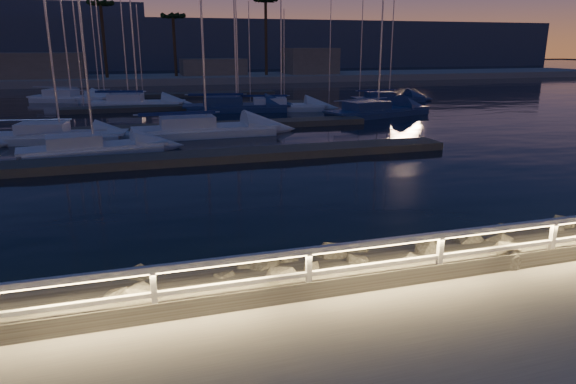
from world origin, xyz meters
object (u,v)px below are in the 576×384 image
object	(u,v)px
sailboat_f	(57,135)
sailboat_j	(136,103)
sailboat_m	(103,97)
sailboat_h	(375,110)
sailboat_b	(90,148)
sailboat_g	(279,106)
sailboat_n	(69,97)
sailboat_c	(202,129)
sailboat_k	(234,106)
sailboat_l	(387,98)
guard_rail	(396,250)

from	to	relation	value
sailboat_f	sailboat_j	size ratio (longest dim) A/B	0.90
sailboat_m	sailboat_h	bearing A→B (deg)	-55.00
sailboat_b	sailboat_g	bearing A→B (deg)	37.79
sailboat_m	sailboat_n	xyz separation A→B (m)	(-3.24, 0.41, 0.06)
sailboat_c	sailboat_f	bearing A→B (deg)	176.48
sailboat_b	sailboat_k	bearing A→B (deg)	47.31
sailboat_c	sailboat_n	size ratio (longest dim) A/B	1.08
sailboat_l	sailboat_m	size ratio (longest dim) A/B	1.22
sailboat_f	sailboat_l	bearing A→B (deg)	35.79
sailboat_j	sailboat_f	bearing A→B (deg)	-93.12
sailboat_f	sailboat_k	world-z (taller)	sailboat_k
sailboat_f	sailboat_n	bearing A→B (deg)	102.95
guard_rail	sailboat_l	size ratio (longest dim) A/B	3.46
sailboat_h	sailboat_l	xyz separation A→B (m)	(6.02, 9.54, -0.06)
guard_rail	sailboat_m	xyz separation A→B (m)	(-7.64, 47.31, -0.98)
sailboat_b	sailboat_m	xyz separation A→B (m)	(-0.40, 28.25, -0.02)
sailboat_k	sailboat_n	xyz separation A→B (m)	(-14.37, 12.59, -0.00)
sailboat_j	sailboat_n	xyz separation A→B (m)	(-6.30, 7.08, 0.00)
sailboat_b	sailboat_n	bearing A→B (deg)	88.27
guard_rail	sailboat_j	bearing A→B (deg)	96.43
sailboat_b	sailboat_c	size ratio (longest dim) A/B	0.80
sailboat_c	sailboat_k	distance (m)	12.46
sailboat_j	sailboat_m	size ratio (longest dim) A/B	1.36
sailboat_c	sailboat_h	size ratio (longest dim) A/B	0.98
sailboat_h	sailboat_j	xyz separation A→B (m)	(-18.42, 11.82, 0.01)
sailboat_g	sailboat_n	distance (m)	22.48
sailboat_b	sailboat_j	bearing A→B (deg)	74.01
guard_rail	sailboat_n	distance (m)	48.95
sailboat_f	sailboat_n	world-z (taller)	sailboat_n
guard_rail	sailboat_h	world-z (taller)	sailboat_h
guard_rail	sailboat_m	size ratio (longest dim) A/B	4.22
sailboat_f	sailboat_m	xyz separation A→B (m)	(1.70, 23.52, -0.03)
sailboat_f	sailboat_l	distance (m)	32.63
sailboat_b	sailboat_k	size ratio (longest dim) A/B	0.80
sailboat_k	sailboat_m	bearing A→B (deg)	141.99
sailboat_m	sailboat_n	distance (m)	3.27
sailboat_c	sailboat_f	distance (m)	8.51
guard_rail	sailboat_j	size ratio (longest dim) A/B	3.11
sailboat_c	sailboat_l	xyz separation A→B (m)	(20.69, 14.92, -0.07)
sailboat_f	sailboat_l	size ratio (longest dim) A/B	1.00
guard_rail	sailboat_n	bearing A→B (deg)	102.84
sailboat_c	sailboat_k	size ratio (longest dim) A/B	1.00
guard_rail	sailboat_h	xyz separation A→B (m)	(13.84, 28.82, -0.93)
sailboat_l	sailboat_m	bearing A→B (deg)	164.88
sailboat_b	sailboat_g	world-z (taller)	sailboat_g
sailboat_b	sailboat_m	distance (m)	28.25
sailboat_f	sailboat_g	distance (m)	19.91
sailboat_c	sailboat_n	distance (m)	26.28
guard_rail	sailboat_g	size ratio (longest dim) A/B	3.30
sailboat_f	sailboat_m	distance (m)	23.58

